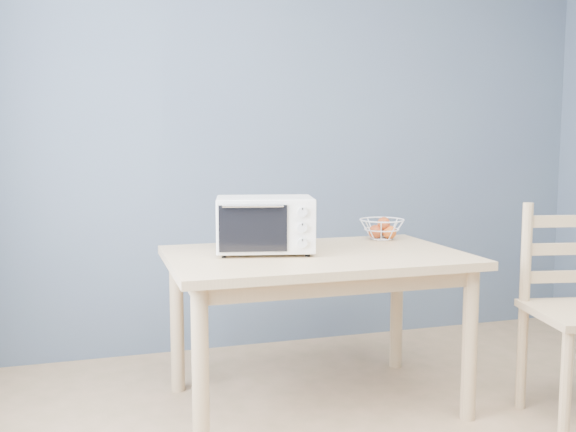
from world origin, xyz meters
name	(u,v)px	position (x,y,z in m)	size (l,w,h in m)	color
room	(526,134)	(0.00, 0.00, 1.30)	(4.01, 4.51, 2.61)	tan
dining_table	(316,274)	(-0.21, 1.25, 0.65)	(1.40, 0.90, 0.75)	tan
toaster_oven	(261,224)	(-0.46, 1.33, 0.89)	(0.51, 0.40, 0.27)	silver
fruit_basket	(382,228)	(0.28, 1.55, 0.81)	(0.31, 0.31, 0.12)	silver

